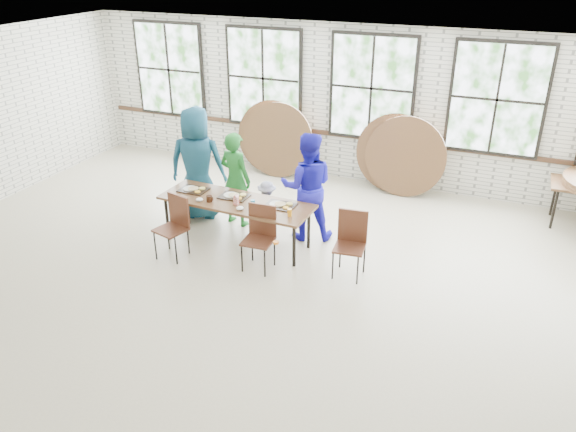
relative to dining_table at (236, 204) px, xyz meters
name	(u,v)px	position (x,y,z in m)	size (l,w,h in m)	color
room	(372,90)	(1.18, 3.26, 1.14)	(12.00, 12.00, 12.00)	beige
dining_table	(236,204)	(0.00, 0.00, 0.00)	(2.43, 0.91, 0.74)	brown
chair_near_left	(175,221)	(-0.69, -0.65, -0.13)	(0.51, 0.50, 0.95)	#50291A
chair_near_right	(260,232)	(0.63, -0.47, -0.13)	(0.44, 0.43, 0.95)	#50291A
chair_spare	(351,238)	(1.88, -0.15, -0.13)	(0.46, 0.45, 0.95)	#50291A
adult_teal	(197,164)	(-1.05, 0.65, 0.28)	(0.94, 0.61, 1.93)	#184F5E
adult_green	(235,179)	(-0.34, 0.65, 0.11)	(0.58, 0.38, 1.59)	#1D6D26
toddler	(267,206)	(0.22, 0.65, -0.27)	(0.54, 0.31, 0.84)	#121239
adult_blue	(307,187)	(0.91, 0.65, 0.18)	(0.85, 0.66, 1.74)	#1E1BC0
tabletop_clutter	(239,201)	(0.08, -0.04, 0.08)	(2.02, 0.60, 0.11)	black
round_tops_leaning	(335,147)	(0.60, 2.98, 0.05)	(4.23, 0.36, 1.50)	brown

